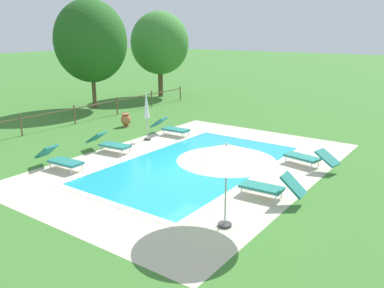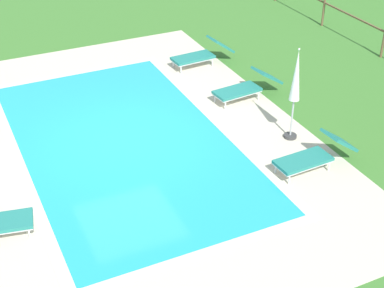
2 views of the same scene
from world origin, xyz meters
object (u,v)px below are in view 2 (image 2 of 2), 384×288
(sun_lounger_north_far, at_px, (246,87))
(patio_umbrella_closed_row_west, at_px, (296,82))
(sun_lounger_north_end, at_px, (201,54))
(sun_lounger_north_near_steps, at_px, (314,155))

(sun_lounger_north_far, distance_m, patio_umbrella_closed_row_west, 2.59)
(sun_lounger_north_end, xyz_separation_m, patio_umbrella_closed_row_west, (4.88, 0.08, 1.16))
(patio_umbrella_closed_row_west, bearing_deg, sun_lounger_north_near_steps, -12.60)
(sun_lounger_north_near_steps, height_order, sun_lounger_north_far, sun_lounger_north_near_steps)
(sun_lounger_north_near_steps, height_order, sun_lounger_north_end, sun_lounger_north_end)
(sun_lounger_north_end, relative_size, patio_umbrella_closed_row_west, 0.86)
(sun_lounger_north_far, distance_m, sun_lounger_north_end, 2.57)
(sun_lounger_north_far, bearing_deg, sun_lounger_north_end, -177.19)
(sun_lounger_north_near_steps, bearing_deg, sun_lounger_north_end, 177.96)
(sun_lounger_north_near_steps, relative_size, sun_lounger_north_far, 0.98)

